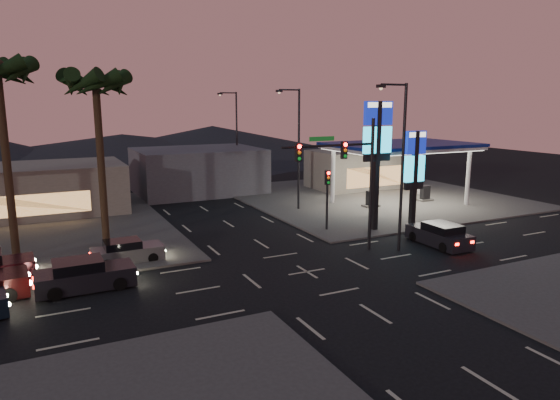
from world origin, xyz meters
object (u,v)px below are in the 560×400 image
pylon_sign_short (415,165)px  car_lane_a_front (84,276)px  gas_station (401,147)px  traffic_signal_mast (347,167)px  car_lane_b_front (126,252)px  pylon_sign_tall (377,140)px  suv_station (440,235)px

pylon_sign_short → car_lane_a_front: 22.35m
gas_station → traffic_signal_mast: size_ratio=1.53×
car_lane_a_front → car_lane_b_front: bearing=53.4°
gas_station → pylon_sign_tall: 10.01m
traffic_signal_mast → car_lane_a_front: bearing=178.0°
gas_station → car_lane_b_front: 25.49m
pylon_sign_tall → car_lane_b_front: (-16.86, 0.45, -5.79)m
car_lane_a_front → car_lane_b_front: (2.55, 3.44, -0.10)m
pylon_sign_tall → suv_station: (1.50, -4.79, -5.71)m
pylon_sign_tall → car_lane_a_front: pylon_sign_tall is taller
pylon_sign_short → suv_station: (-1.00, -3.79, -3.98)m
pylon_sign_short → traffic_signal_mast: 7.69m
car_lane_b_front → suv_station: size_ratio=0.91×
suv_station → car_lane_a_front: bearing=175.1°
car_lane_a_front → car_lane_b_front: 4.28m
pylon_sign_short → car_lane_a_front: pylon_sign_short is taller
gas_station → traffic_signal_mast: bearing=-140.7°
car_lane_a_front → pylon_sign_short: bearing=5.2°
pylon_sign_short → suv_station: bearing=-104.8°
traffic_signal_mast → gas_station: bearing=39.3°
gas_station → car_lane_a_front: 28.87m
car_lane_b_front → pylon_sign_short: bearing=-4.3°
car_lane_a_front → suv_station: (20.91, -1.80, -0.02)m
pylon_sign_tall → car_lane_b_front: bearing=178.5°
car_lane_b_front → suv_station: bearing=-15.9°
gas_station → suv_station: 13.52m
gas_station → pylon_sign_tall: pylon_sign_tall is taller
pylon_sign_tall → suv_station: pylon_sign_tall is taller
pylon_sign_short → suv_station: 5.58m
pylon_sign_tall → car_lane_a_front: size_ratio=1.92×
car_lane_b_front → pylon_sign_tall: bearing=-1.5°
gas_station → suv_station: size_ratio=2.74×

